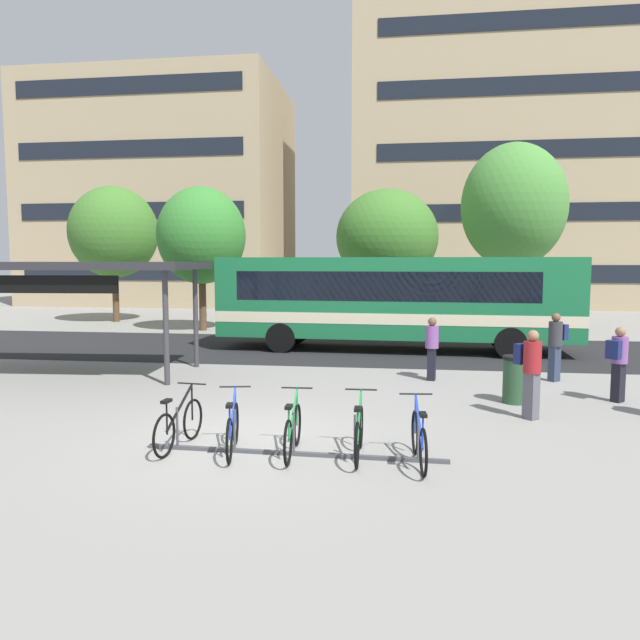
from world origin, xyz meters
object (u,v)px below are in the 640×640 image
at_px(commuter_navy_pack_1, 618,359).
at_px(street_tree_2, 387,237).
at_px(parked_bicycle_blue_4, 419,440).
at_px(commuter_navy_pack_0, 432,344).
at_px(transit_shelter, 67,269).
at_px(city_bus, 396,299).
at_px(commuter_navy_pack_4, 556,342).
at_px(street_tree_1, 201,236).
at_px(parked_bicycle_blue_1, 233,430).
at_px(street_tree_0, 514,206).
at_px(parked_bicycle_green_3, 359,434).
at_px(commuter_navy_pack_3, 531,368).
at_px(trash_bin, 515,379).
at_px(parked_bicycle_black_0, 179,425).
at_px(parked_bicycle_green_2, 293,431).
at_px(street_tree_3, 114,232).

xyz_separation_m(commuter_navy_pack_1, street_tree_2, (-5.44, 14.11, 3.21)).
xyz_separation_m(parked_bicycle_blue_4, street_tree_2, (-1.06, 18.83, 3.78)).
xyz_separation_m(commuter_navy_pack_0, street_tree_2, (-1.54, 12.16, 3.22)).
height_order(transit_shelter, commuter_navy_pack_0, transit_shelter).
relative_size(city_bus, commuter_navy_pack_4, 6.89).
relative_size(commuter_navy_pack_1, street_tree_1, 0.26).
relative_size(parked_bicycle_blue_1, commuter_navy_pack_4, 0.97).
bearing_deg(commuter_navy_pack_1, transit_shelter, 129.45).
relative_size(commuter_navy_pack_1, street_tree_0, 0.20).
bearing_deg(parked_bicycle_green_3, street_tree_0, -16.94).
xyz_separation_m(commuter_navy_pack_1, commuter_navy_pack_3, (-2.18, -1.71, 0.06)).
height_order(parked_bicycle_blue_1, trash_bin, trash_bin).
xyz_separation_m(transit_shelter, commuter_navy_pack_0, (9.74, 0.50, -1.93)).
height_order(parked_bicycle_black_0, parked_bicycle_green_3, same).
distance_m(transit_shelter, commuter_navy_pack_4, 13.02).
bearing_deg(commuter_navy_pack_3, commuter_navy_pack_0, 167.33).
bearing_deg(parked_bicycle_green_2, commuter_navy_pack_3, -58.17).
distance_m(city_bus, parked_bicycle_black_0, 12.06).
relative_size(commuter_navy_pack_4, street_tree_3, 0.26).
relative_size(parked_bicycle_blue_4, commuter_navy_pack_1, 1.04).
height_order(parked_bicycle_green_3, street_tree_1, street_tree_1).
bearing_deg(parked_bicycle_blue_1, city_bus, -22.28).
xyz_separation_m(parked_bicycle_black_0, parked_bicycle_green_3, (2.97, -0.08, 0.00)).
height_order(parked_bicycle_blue_4, commuter_navy_pack_1, commuter_navy_pack_1).
relative_size(parked_bicycle_blue_1, trash_bin, 1.65).
height_order(parked_bicycle_blue_1, commuter_navy_pack_3, commuter_navy_pack_3).
bearing_deg(parked_bicycle_blue_1, trash_bin, -61.11).
height_order(parked_bicycle_black_0, street_tree_1, street_tree_1).
height_order(city_bus, street_tree_0, street_tree_0).
xyz_separation_m(commuter_navy_pack_0, commuter_navy_pack_3, (1.72, -3.66, 0.07)).
xyz_separation_m(street_tree_0, street_tree_1, (-13.69, -2.65, -1.36)).
relative_size(street_tree_1, street_tree_3, 0.93).
bearing_deg(street_tree_1, city_bus, -29.79).
bearing_deg(parked_bicycle_black_0, commuter_navy_pack_1, -56.05).
distance_m(street_tree_1, street_tree_2, 8.33).
distance_m(parked_bicycle_green_2, commuter_navy_pack_3, 5.08).
bearing_deg(street_tree_0, commuter_navy_pack_4, -94.45).
relative_size(commuter_navy_pack_4, street_tree_2, 0.28).
bearing_deg(street_tree_3, parked_bicycle_blue_4, -53.29).
distance_m(street_tree_2, street_tree_3, 13.75).
relative_size(city_bus, commuter_navy_pack_1, 7.31).
bearing_deg(commuter_navy_pack_0, street_tree_2, -163.23).
distance_m(transit_shelter, commuter_navy_pack_3, 12.03).
relative_size(commuter_navy_pack_3, trash_bin, 1.70).
bearing_deg(parked_bicycle_black_0, commuter_navy_pack_3, -60.11).
bearing_deg(street_tree_0, trash_bin, -99.15).
bearing_deg(parked_bicycle_blue_4, street_tree_3, 31.08).
distance_m(commuter_navy_pack_4, street_tree_1, 16.34).
bearing_deg(street_tree_0, parked_bicycle_blue_1, -111.38).
relative_size(parked_bicycle_black_0, trash_bin, 1.67).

